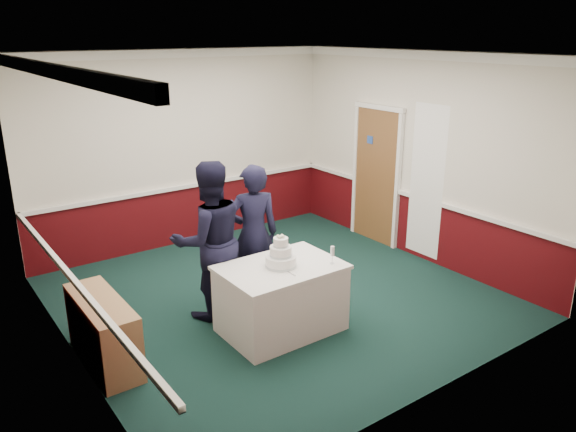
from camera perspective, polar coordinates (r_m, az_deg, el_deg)
ground at (r=7.28m, az=-1.08°, el=-8.17°), size 5.00×5.00×0.00m
room_shell at (r=7.18m, az=-3.45°, el=8.01°), size 5.00×5.00×3.00m
sideboard at (r=6.10m, az=-18.23°, el=-11.07°), size 0.41×1.20×0.70m
cake_table at (r=6.36m, az=-0.72°, el=-8.31°), size 1.32×0.92×0.79m
wedding_cake at (r=6.15m, az=-0.74°, el=-4.15°), size 0.35×0.35×0.36m
cake_knife at (r=6.03m, az=0.13°, el=-5.75°), size 0.02×0.22×0.00m
champagne_flute at (r=6.22m, az=4.53°, el=-3.67°), size 0.05×0.05×0.21m
person_man at (r=6.55m, az=-7.97°, el=-2.49°), size 1.01×0.84×1.88m
person_woman at (r=6.88m, az=-3.56°, el=-1.86°), size 0.74×0.60×1.76m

